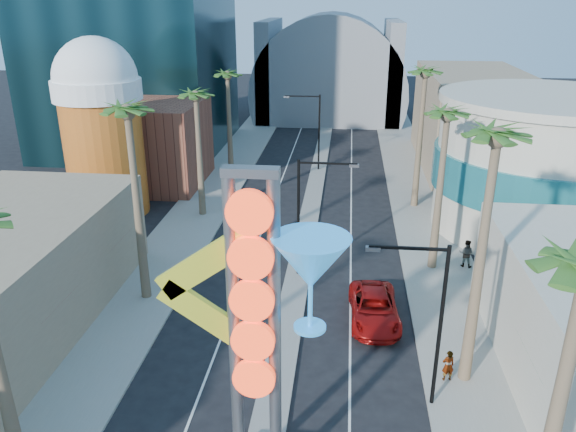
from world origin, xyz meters
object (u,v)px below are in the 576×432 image
object	(u,v)px
pedestrian_a	(448,366)
red_pickup	(374,308)
neon_sign	(278,318)
pedestrian_b	(466,253)

from	to	relation	value
pedestrian_a	red_pickup	bearing A→B (deg)	-70.43
neon_sign	pedestrian_a	bearing A→B (deg)	42.75
neon_sign	red_pickup	xyz separation A→B (m)	(4.01, 11.95, -6.50)
red_pickup	pedestrian_a	bearing A→B (deg)	-60.21
pedestrian_a	neon_sign	bearing A→B (deg)	29.95
neon_sign	pedestrian_a	distance (m)	11.79
pedestrian_b	neon_sign	bearing A→B (deg)	79.01
red_pickup	pedestrian_a	world-z (taller)	pedestrian_a
neon_sign	red_pickup	distance (m)	14.18
neon_sign	pedestrian_b	size ratio (longest dim) A/B	6.46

